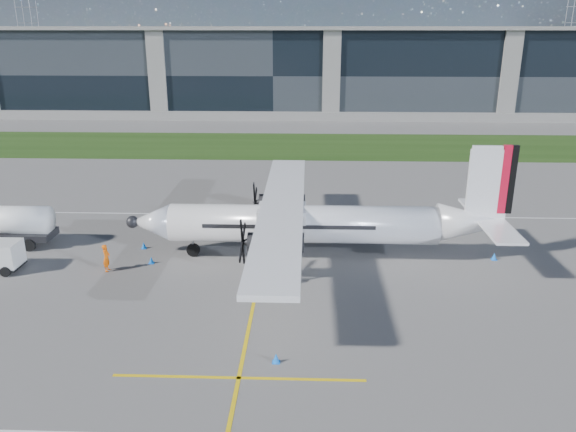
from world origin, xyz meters
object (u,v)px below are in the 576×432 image
Objects in this scene: pylon_west at (29,28)px; safety_cone_tail at (494,256)px; ground_crew_person at (106,256)px; turboprop_aircraft at (318,203)px; safety_cone_nose_stbd at (144,245)px; safety_cone_stbdwing at (283,198)px; safety_cone_nose_port at (151,260)px; pylon_east at (575,28)px; safety_cone_portwing at (276,358)px.

safety_cone_tail is (99.42, -141.29, -14.75)m from pylon_west.
turboprop_aircraft is at bearing -79.96° from ground_crew_person.
safety_cone_nose_stbd and safety_cone_stbdwing have the same top height.
turboprop_aircraft is 12.25m from safety_cone_nose_port.
safety_cone_nose_stbd is 1.00× the size of safety_cone_tail.
pylon_west reaches higher than safety_cone_nose_port.
turboprop_aircraft is 12.73× the size of ground_crew_person.
safety_cone_tail is at bearing -54.87° from pylon_west.
pylon_east is 60.00× the size of safety_cone_stbdwing.
pylon_east is (165.00, 0.00, 0.00)m from pylon_west.
safety_cone_nose_port and safety_cone_portwing have the same top height.
pylon_west is at bearing 118.71° from safety_cone_portwing.
safety_cone_tail is (26.75, 2.86, -0.83)m from ground_crew_person.
turboprop_aircraft reaches higher than safety_cone_nose_port.
safety_cone_tail is 20.66m from safety_cone_stbdwing.
ground_crew_person is 4.33× the size of safety_cone_portwing.
safety_cone_tail is 1.00× the size of safety_cone_stbdwing.
pylon_west is at bearing 25.85° from ground_crew_person.
ground_crew_person is at bearing -124.21° from safety_cone_stbdwing.
safety_cone_nose_port and safety_cone_stbdwing have the same top height.
safety_cone_nose_stbd is 25.44m from safety_cone_tail.
ground_crew_person is 4.33× the size of safety_cone_tail.
pylon_west reaches higher than ground_crew_person.
ground_crew_person reaches higher than safety_cone_nose_port.
ground_crew_person is at bearing -169.05° from turboprop_aircraft.
ground_crew_person is 4.33× the size of safety_cone_nose_port.
turboprop_aircraft reaches higher than safety_cone_portwing.
pylon_west is 1.09× the size of turboprop_aircraft.
safety_cone_nose_port is at bearing -62.20° from pylon_west.
safety_cone_nose_stbd and safety_cone_nose_port have the same top height.
safety_cone_nose_port is 24.16m from safety_cone_tail.
safety_cone_portwing is at bearing -132.02° from ground_crew_person.
safety_cone_tail is at bearing 0.53° from turboprop_aircraft.
safety_cone_nose_stbd is at bearing 177.30° from safety_cone_tail.
safety_cone_nose_port is (-89.69, -142.81, -14.75)m from pylon_east.
pylon_east is at bearing 57.87° from safety_cone_nose_port.
turboprop_aircraft is at bearing 80.75° from safety_cone_portwing.
safety_cone_tail and safety_cone_stbdwing have the same top height.
ground_crew_person reaches higher than safety_cone_tail.
safety_cone_nose_port is at bearing -173.08° from turboprop_aircraft.
pylon_west is 159.12m from safety_cone_nose_stbd.
ground_crew_person is 26.91m from safety_cone_tail.
pylon_west is 162.03m from ground_crew_person.
safety_cone_stbdwing is at bearing -122.43° from pylon_east.
safety_cone_nose_port is 1.00× the size of safety_cone_portwing.
pylon_west is 60.00× the size of safety_cone_nose_port.
safety_cone_nose_stbd is at bearing -19.15° from ground_crew_person.
pylon_west reaches higher than safety_cone_nose_stbd.
pylon_west is 1.00× the size of pylon_east.
pylon_east reaches higher than safety_cone_nose_port.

